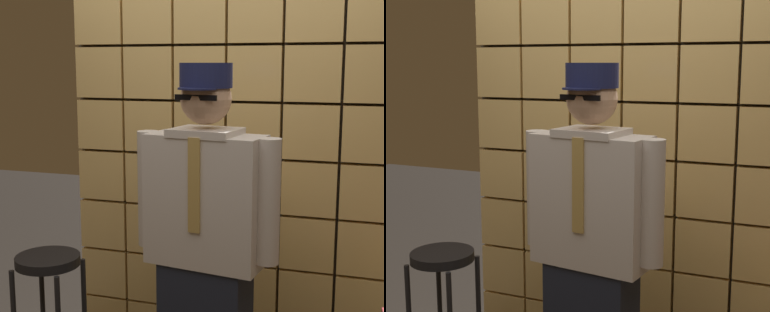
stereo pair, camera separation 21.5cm
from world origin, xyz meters
The scene contains 3 objects.
glass_block_wall centered at (0.00, 1.20, 1.10)m, with size 1.92×0.10×2.24m.
standing_person centered at (0.08, 0.50, 0.93)m, with size 0.72×0.34×1.79m.
bar_stool centered at (-0.80, 0.54, 0.58)m, with size 0.34×0.34×0.79m.
Camera 2 is at (1.01, -1.86, 1.79)m, focal length 52.89 mm.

